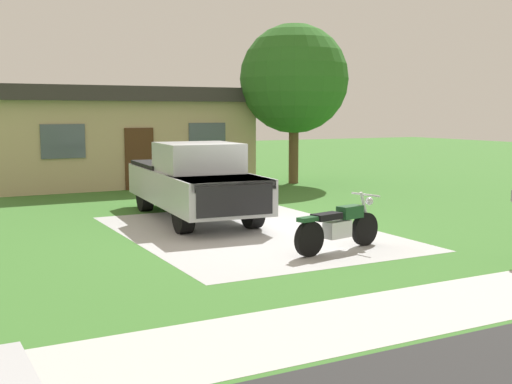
{
  "coord_description": "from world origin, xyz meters",
  "views": [
    {
      "loc": [
        -6.37,
        -12.41,
        2.64
      ],
      "look_at": [
        0.12,
        -0.08,
        0.9
      ],
      "focal_mm": 45.13,
      "sensor_mm": 36.0,
      "label": 1
    }
  ],
  "objects": [
    {
      "name": "ground_plane",
      "position": [
        0.0,
        0.0,
        0.0
      ],
      "size": [
        80.0,
        80.0,
        0.0
      ],
      "primitive_type": "plane",
      "color": "#3C722C"
    },
    {
      "name": "driveway_pad",
      "position": [
        0.0,
        0.0,
        0.0
      ],
      "size": [
        5.18,
        7.16,
        0.01
      ],
      "primitive_type": "cube",
      "color": "#AEAEAE",
      "rests_on": "ground"
    },
    {
      "name": "sidewalk_strip",
      "position": [
        0.0,
        -6.0,
        0.0
      ],
      "size": [
        36.0,
        1.8,
        0.01
      ],
      "primitive_type": "cube",
      "color": "#B7B7B2",
      "rests_on": "ground"
    },
    {
      "name": "motorcycle",
      "position": [
        0.65,
        -2.46,
        0.47
      ],
      "size": [
        2.18,
        0.83,
        1.09
      ],
      "color": "black",
      "rests_on": "ground"
    },
    {
      "name": "pickup_truck",
      "position": [
        -0.37,
        2.36,
        0.95
      ],
      "size": [
        2.42,
        5.75,
        1.9
      ],
      "color": "black",
      "rests_on": "ground"
    },
    {
      "name": "shade_tree",
      "position": [
        5.94,
        8.0,
        3.83
      ],
      "size": [
        3.98,
        3.98,
        5.83
      ],
      "color": "brown",
      "rests_on": "ground"
    },
    {
      "name": "neighbor_house",
      "position": [
        0.28,
        11.29,
        1.79
      ],
      "size": [
        9.6,
        5.6,
        3.5
      ],
      "color": "tan",
      "rests_on": "ground"
    }
  ]
}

